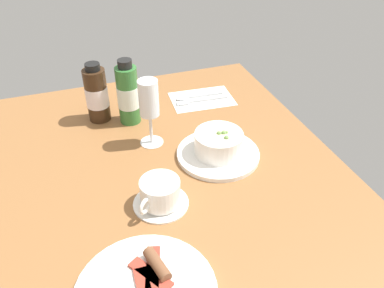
# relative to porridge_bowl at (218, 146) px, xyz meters

# --- Properties ---
(ground_plane) EXTENTS (1.10, 0.84, 0.03)m
(ground_plane) POSITION_rel_porridge_bowl_xyz_m (-0.06, 0.13, -0.05)
(ground_plane) COLOR brown
(porridge_bowl) EXTENTS (0.21, 0.21, 0.08)m
(porridge_bowl) POSITION_rel_porridge_bowl_xyz_m (0.00, 0.00, 0.00)
(porridge_bowl) COLOR white
(porridge_bowl) RESTS_ON ground_plane
(cutlery_setting) EXTENTS (0.14, 0.20, 0.01)m
(cutlery_setting) POSITION_rel_porridge_bowl_xyz_m (0.29, -0.06, -0.03)
(cutlery_setting) COLOR white
(cutlery_setting) RESTS_ON ground_plane
(coffee_cup) EXTENTS (0.12, 0.12, 0.06)m
(coffee_cup) POSITION_rel_porridge_bowl_xyz_m (-0.12, 0.18, 0.00)
(coffee_cup) COLOR white
(coffee_cup) RESTS_ON ground_plane
(wine_glass) EXTENTS (0.06, 0.06, 0.18)m
(wine_glass) POSITION_rel_porridge_bowl_xyz_m (0.11, 0.14, 0.09)
(wine_glass) COLOR white
(wine_glass) RESTS_ON ground_plane
(sauce_bottle_brown) EXTENTS (0.06, 0.06, 0.17)m
(sauce_bottle_brown) POSITION_rel_porridge_bowl_xyz_m (0.28, 0.25, 0.05)
(sauce_bottle_brown) COLOR #382314
(sauce_bottle_brown) RESTS_ON ground_plane
(sauce_bottle_green) EXTENTS (0.06, 0.06, 0.19)m
(sauce_bottle_green) POSITION_rel_porridge_bowl_xyz_m (0.24, 0.17, 0.05)
(sauce_bottle_green) COLOR #337233
(sauce_bottle_green) RESTS_ON ground_plane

